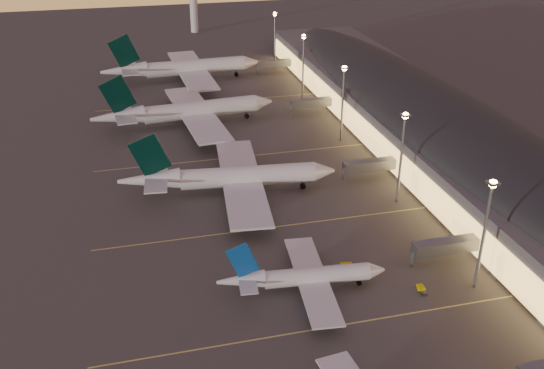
{
  "coord_description": "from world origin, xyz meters",
  "views": [
    {
      "loc": [
        -32.78,
        -93.36,
        78.96
      ],
      "look_at": [
        2.0,
        45.0,
        7.0
      ],
      "focal_mm": 40.0,
      "sensor_mm": 36.0,
      "label": 1
    }
  ],
  "objects_px": {
    "airliner_wide_near": "(229,177)",
    "airliner_wide_mid": "(186,111)",
    "baggage_tug_c": "(344,267)",
    "airliner_narrow_north": "(302,277)",
    "baggage_tug_d": "(422,290)",
    "airliner_wide_far": "(183,68)"
  },
  "relations": [
    {
      "from": "airliner_wide_far",
      "to": "baggage_tug_c",
      "type": "height_order",
      "value": "airliner_wide_far"
    },
    {
      "from": "airliner_wide_far",
      "to": "baggage_tug_d",
      "type": "bearing_deg",
      "value": -81.59
    },
    {
      "from": "airliner_wide_mid",
      "to": "baggage_tug_c",
      "type": "bearing_deg",
      "value": -81.6
    },
    {
      "from": "airliner_narrow_north",
      "to": "baggage_tug_d",
      "type": "relative_size",
      "value": 10.96
    },
    {
      "from": "baggage_tug_d",
      "to": "airliner_wide_near",
      "type": "bearing_deg",
      "value": 33.2
    },
    {
      "from": "airliner_narrow_north",
      "to": "airliner_wide_near",
      "type": "height_order",
      "value": "airliner_wide_near"
    },
    {
      "from": "airliner_wide_mid",
      "to": "baggage_tug_d",
      "type": "distance_m",
      "value": 116.54
    },
    {
      "from": "airliner_wide_near",
      "to": "airliner_wide_mid",
      "type": "xyz_separation_m",
      "value": [
        -5.44,
        55.57,
        0.41
      ]
    },
    {
      "from": "airliner_narrow_north",
      "to": "airliner_wide_far",
      "type": "height_order",
      "value": "airliner_wide_far"
    },
    {
      "from": "airliner_wide_near",
      "to": "baggage_tug_c",
      "type": "bearing_deg",
      "value": -60.82
    },
    {
      "from": "baggage_tug_d",
      "to": "baggage_tug_c",
      "type": "bearing_deg",
      "value": 50.71
    },
    {
      "from": "airliner_wide_mid",
      "to": "baggage_tug_c",
      "type": "distance_m",
      "value": 101.23
    },
    {
      "from": "baggage_tug_c",
      "to": "baggage_tug_d",
      "type": "height_order",
      "value": "baggage_tug_c"
    },
    {
      "from": "airliner_wide_far",
      "to": "baggage_tug_d",
      "type": "relative_size",
      "value": 20.71
    },
    {
      "from": "airliner_wide_near",
      "to": "airliner_wide_mid",
      "type": "height_order",
      "value": "airliner_wide_mid"
    },
    {
      "from": "airliner_narrow_north",
      "to": "airliner_wide_near",
      "type": "relative_size",
      "value": 0.6
    },
    {
      "from": "airliner_wide_near",
      "to": "airliner_wide_mid",
      "type": "distance_m",
      "value": 55.83
    },
    {
      "from": "airliner_wide_near",
      "to": "baggage_tug_c",
      "type": "height_order",
      "value": "airliner_wide_near"
    },
    {
      "from": "airliner_wide_near",
      "to": "airliner_wide_far",
      "type": "xyz_separation_m",
      "value": [
        -0.21,
        110.04,
        0.71
      ]
    },
    {
      "from": "airliner_wide_mid",
      "to": "baggage_tug_c",
      "type": "relative_size",
      "value": 15.51
    },
    {
      "from": "baggage_tug_d",
      "to": "airliner_wide_mid",
      "type": "bearing_deg",
      "value": 21.78
    },
    {
      "from": "baggage_tug_c",
      "to": "airliner_wide_near",
      "type": "bearing_deg",
      "value": 122.6
    }
  ]
}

